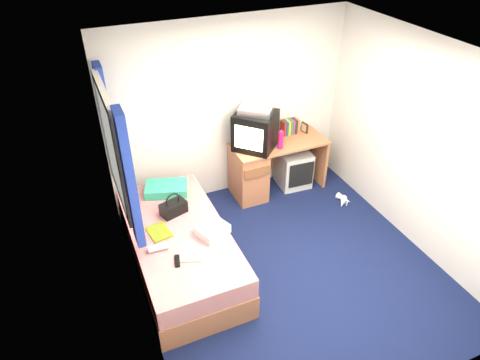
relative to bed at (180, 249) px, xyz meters
name	(u,v)px	position (x,y,z in m)	size (l,w,h in m)	color
ground	(287,266)	(1.10, -0.48, -0.27)	(3.40, 3.40, 0.00)	#0C1438
room_shell	(296,158)	(1.10, -0.48, 1.18)	(3.40, 3.40, 3.40)	white
bed	(180,249)	(0.00, 0.00, 0.00)	(1.01, 2.00, 0.54)	#B7734C
pillow	(166,189)	(0.07, 0.72, 0.33)	(0.49, 0.31, 0.11)	#1B88B5
desk	(260,168)	(1.42, 0.95, 0.14)	(1.30, 0.55, 0.75)	#B7734C
storage_cube	(293,168)	(1.96, 0.95, 0.00)	(0.43, 0.43, 0.53)	silver
crt_tv	(255,130)	(1.35, 0.95, 0.73)	(0.68, 0.68, 0.49)	black
vcr	(256,110)	(1.35, 0.96, 1.02)	(0.41, 0.29, 0.08)	silver
book_row	(290,127)	(1.95, 1.12, 0.58)	(0.24, 0.13, 0.20)	maroon
picture_frame	(305,128)	(2.16, 1.06, 0.55)	(0.02, 0.12, 0.14)	#331811
pink_water_bottle	(281,140)	(1.64, 0.80, 0.60)	(0.08, 0.08, 0.24)	#BF1B60
aerosol_can	(267,138)	(1.53, 0.98, 0.57)	(0.05, 0.05, 0.18)	silver
handbag	(173,208)	(0.04, 0.30, 0.35)	(0.32, 0.24, 0.27)	black
towel	(213,230)	(0.32, -0.20, 0.32)	(0.31, 0.25, 0.10)	silver
magazine	(159,232)	(-0.20, 0.04, 0.28)	(0.21, 0.28, 0.01)	#CFF21A
water_bottle	(158,247)	(-0.28, -0.22, 0.31)	(0.07, 0.07, 0.20)	silver
colour_swatch_fan	(191,260)	(-0.02, -0.48, 0.28)	(0.22, 0.06, 0.01)	gold
remote_control	(177,261)	(-0.15, -0.45, 0.28)	(0.05, 0.16, 0.02)	black
window_assembly	(116,150)	(-0.45, 0.42, 1.15)	(0.11, 1.42, 1.40)	silver
white_heels	(343,200)	(2.38, 0.26, -0.23)	(0.25, 0.29, 0.09)	white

